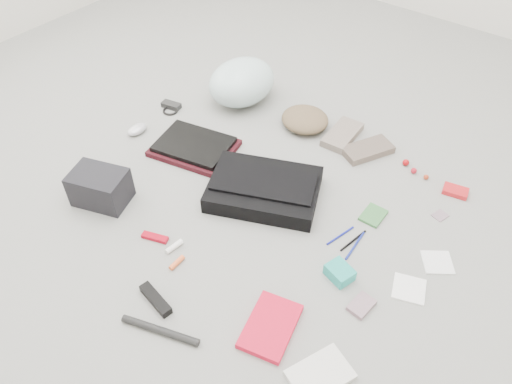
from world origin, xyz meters
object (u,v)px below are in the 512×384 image
Objects in this scene: bike_helmet at (242,82)px; accordion_wallet at (340,273)px; messenger_bag at (264,189)px; book_red at (270,326)px; laptop at (194,144)px; camera_bag at (100,187)px.

bike_helmet reaches higher than accordion_wallet.
messenger_bag is 1.97× the size of book_red.
camera_bag is (-0.08, -0.45, 0.03)m from laptop.
laptop is at bearing -73.49° from bike_helmet.
camera_bag reaches higher than messenger_bag.
camera_bag is 0.97× the size of book_red.
accordion_wallet is at bearing -4.19° from camera_bag.
bike_helmet is at bearing 163.00° from accordion_wallet.
book_red is (0.88, -0.94, -0.10)m from bike_helmet.
laptop is 0.46m from camera_bag.
camera_bag is 0.88m from book_red.
bike_helmet is at bearing 119.18° from book_red.
bike_helmet is (-0.50, 0.48, 0.07)m from messenger_bag.
laptop is at bearing 133.90° from book_red.
laptop is at bearing -176.00° from accordion_wallet.
accordion_wallet is at bearing 63.60° from book_red.
bike_helmet is 1.62× the size of book_red.
accordion_wallet is (0.87, -0.20, -0.01)m from laptop.
accordion_wallet is (0.95, 0.26, -0.05)m from camera_bag.
laptop is 0.45m from bike_helmet.
camera_bag reaches higher than accordion_wallet.
laptop is 1.44× the size of book_red.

